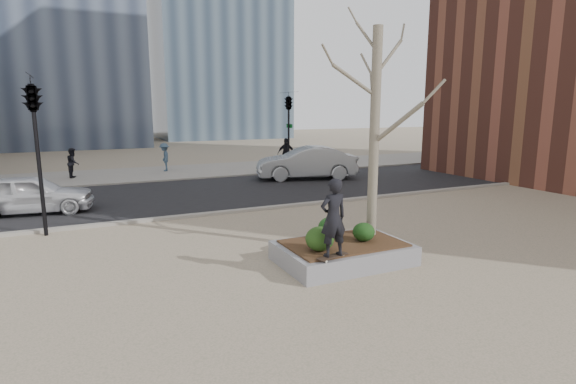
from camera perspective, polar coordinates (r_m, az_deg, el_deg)
name	(u,v)px	position (r m, az deg, el deg)	size (l,w,h in m)	color
ground	(306,268)	(10.40, 2.25, -9.68)	(120.00, 120.00, 0.00)	tan
street	(197,194)	(19.52, -11.44, -0.21)	(60.00, 8.00, 0.02)	black
far_sidewalk	(167,173)	(26.28, -15.15, 2.39)	(60.00, 6.00, 0.02)	gray
planter	(343,253)	(10.80, 7.01, -7.71)	(3.00, 2.00, 0.45)	gray
planter_mulch	(343,243)	(10.73, 7.04, -6.47)	(2.70, 1.70, 0.04)	#382314
sycamore_tree	(376,100)	(11.07, 11.06, 11.37)	(2.80, 2.80, 6.60)	gray
shrub_left	(320,239)	(9.99, 4.06, -5.95)	(0.64, 0.64, 0.54)	#1C3D13
shrub_middle	(330,227)	(11.03, 5.38, -4.49)	(0.59, 0.59, 0.50)	#1A3F14
shrub_right	(364,232)	(10.84, 9.59, -5.02)	(0.52, 0.52, 0.44)	#153A12
skateboard	(333,257)	(9.66, 5.67, -8.27)	(0.78, 0.20, 0.07)	black
skateboarder	(333,218)	(9.42, 5.77, -3.26)	(0.61, 0.40, 1.66)	black
police_car	(31,194)	(17.78, -29.85, -0.22)	(1.60, 3.97, 1.35)	silver
car_silver	(306,163)	(22.98, 2.35, 3.73)	(1.76, 5.04, 1.66)	gray
car_third	(459,157)	(30.02, 20.87, 4.18)	(1.63, 4.01, 1.16)	#4E525A
pedestrian_a	(73,163)	(25.97, -25.62, 3.37)	(0.75, 0.58, 1.54)	black
pedestrian_b	(165,157)	(26.80, -15.40, 4.29)	(1.04, 0.60, 1.61)	#395066
pedestrian_c	(286,153)	(26.92, -0.21, 4.92)	(1.06, 0.44, 1.81)	black
traffic_light_near	(38,157)	(14.34, -29.13, 3.85)	(0.60, 2.48, 4.50)	black
traffic_light_far	(289,132)	(25.76, 0.08, 7.61)	(0.60, 2.48, 4.50)	black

